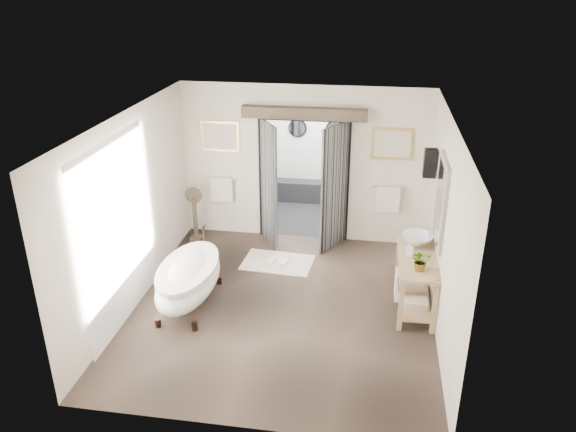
# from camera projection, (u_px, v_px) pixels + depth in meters

# --- Properties ---
(ground_plane) EXTENTS (5.00, 5.00, 0.00)m
(ground_plane) POSITION_uv_depth(u_px,v_px,m) (282.00, 307.00, 8.54)
(ground_plane) COLOR brown
(room_shell) EXTENTS (4.52, 5.02, 2.91)m
(room_shell) POSITION_uv_depth(u_px,v_px,m) (277.00, 196.00, 7.70)
(room_shell) COLOR silver
(room_shell) RESTS_ON ground_plane
(shower_room) EXTENTS (2.22, 2.01, 2.51)m
(shower_room) POSITION_uv_depth(u_px,v_px,m) (313.00, 167.00, 11.79)
(shower_room) COLOR black
(shower_room) RESTS_ON ground_plane
(back_wall_dressing) EXTENTS (3.82, 0.75, 2.52)m
(back_wall_dressing) POSITION_uv_depth(u_px,v_px,m) (303.00, 162.00, 10.01)
(back_wall_dressing) COLOR black
(back_wall_dressing) RESTS_ON ground_plane
(clawfoot_tub) EXTENTS (0.83, 1.86, 0.91)m
(clawfoot_tub) POSITION_uv_depth(u_px,v_px,m) (189.00, 278.00, 8.44)
(clawfoot_tub) COLOR black
(clawfoot_tub) RESTS_ON ground_plane
(vanity) EXTENTS (0.57, 1.60, 0.85)m
(vanity) POSITION_uv_depth(u_px,v_px,m) (414.00, 275.00, 8.42)
(vanity) COLOR tan
(vanity) RESTS_ON ground_plane
(pedestal_mirror) EXTENTS (0.32, 0.20, 1.07)m
(pedestal_mirror) POSITION_uv_depth(u_px,v_px,m) (195.00, 218.00, 10.49)
(pedestal_mirror) COLOR brown
(pedestal_mirror) RESTS_ON ground_plane
(rug) EXTENTS (1.26, 0.89, 0.01)m
(rug) POSITION_uv_depth(u_px,v_px,m) (278.00, 262.00, 9.82)
(rug) COLOR beige
(rug) RESTS_ON ground_plane
(slippers) EXTENTS (0.36, 0.26, 0.05)m
(slippers) POSITION_uv_depth(u_px,v_px,m) (278.00, 262.00, 9.78)
(slippers) COLOR silver
(slippers) RESTS_ON rug
(basin) EXTENTS (0.65, 0.65, 0.17)m
(basin) POSITION_uv_depth(u_px,v_px,m) (417.00, 240.00, 8.55)
(basin) COLOR white
(basin) RESTS_ON vanity
(plant) EXTENTS (0.32, 0.29, 0.30)m
(plant) POSITION_uv_depth(u_px,v_px,m) (421.00, 261.00, 7.79)
(plant) COLOR gray
(plant) RESTS_ON vanity
(soap_bottle_a) EXTENTS (0.12, 0.12, 0.21)m
(soap_bottle_a) POSITION_uv_depth(u_px,v_px,m) (410.00, 249.00, 8.23)
(soap_bottle_a) COLOR gray
(soap_bottle_a) RESTS_ON vanity
(soap_bottle_b) EXTENTS (0.15, 0.15, 0.15)m
(soap_bottle_b) POSITION_uv_depth(u_px,v_px,m) (409.00, 230.00, 8.90)
(soap_bottle_b) COLOR gray
(soap_bottle_b) RESTS_ON vanity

